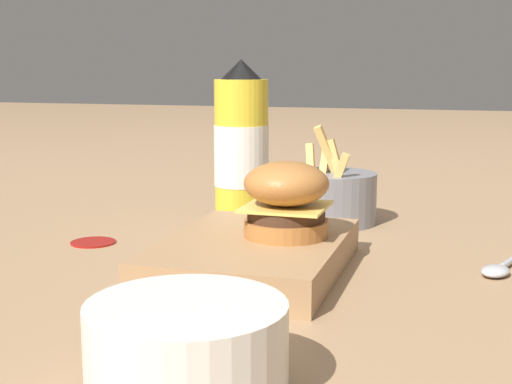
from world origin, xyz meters
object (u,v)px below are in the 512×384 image
at_px(ketchup_bottle, 241,149).
at_px(spoon, 503,266).
at_px(burger, 286,199).
at_px(side_bowl, 187,346).
at_px(fries_basket, 333,196).
at_px(serving_board, 256,255).

bearing_deg(ketchup_bottle, spoon, 67.49).
height_order(burger, side_bowl, burger).
relative_size(burger, side_bowl, 0.67).
relative_size(fries_basket, spoon, 0.91).
distance_m(side_bowl, spoon, 0.42).
relative_size(burger, fries_basket, 0.66).
height_order(serving_board, spoon, serving_board).
bearing_deg(serving_board, side_bowl, 7.76).
height_order(ketchup_bottle, spoon, ketchup_bottle).
distance_m(ketchup_bottle, side_bowl, 0.53).
xyz_separation_m(burger, side_bowl, (0.30, 0.01, -0.04)).
xyz_separation_m(serving_board, side_bowl, (0.28, 0.04, 0.01)).
relative_size(ketchup_bottle, side_bowl, 1.66).
distance_m(burger, spoon, 0.24).
bearing_deg(spoon, burger, -54.56).
height_order(fries_basket, spoon, fries_basket).
height_order(serving_board, side_bowl, side_bowl).
xyz_separation_m(fries_basket, spoon, (0.18, 0.22, -0.03)).
relative_size(fries_basket, side_bowl, 1.02).
height_order(ketchup_bottle, side_bowl, ketchup_bottle).
bearing_deg(fries_basket, spoon, 50.51).
relative_size(serving_board, burger, 2.84).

